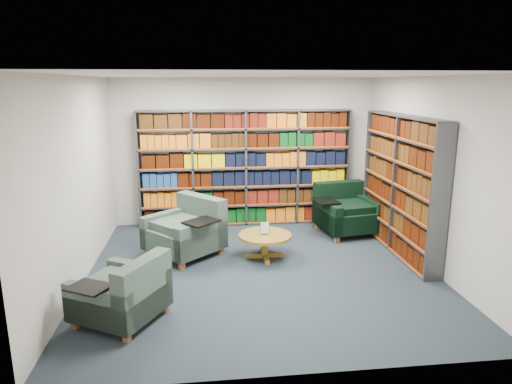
{
  "coord_description": "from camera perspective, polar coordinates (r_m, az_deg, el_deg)",
  "views": [
    {
      "loc": [
        -0.8,
        -6.23,
        2.7
      ],
      "look_at": [
        0.0,
        0.6,
        1.05
      ],
      "focal_mm": 32.0,
      "sensor_mm": 36.0,
      "label": 1
    }
  ],
  "objects": [
    {
      "name": "chair_teal_front",
      "position": [
        5.57,
        -15.97,
        -12.36
      ],
      "size": [
        1.19,
        1.19,
        0.79
      ],
      "color": "#01233E",
      "rests_on": "ground"
    },
    {
      "name": "chair_teal_left",
      "position": [
        7.46,
        -8.4,
        -4.91
      ],
      "size": [
        1.4,
        1.4,
        0.91
      ],
      "color": "#01233E",
      "rests_on": "ground"
    },
    {
      "name": "coffee_table",
      "position": [
        7.19,
        1.12,
        -5.9
      ],
      "size": [
        0.83,
        0.83,
        0.58
      ],
      "color": "olive",
      "rests_on": "ground"
    },
    {
      "name": "chair_green_right",
      "position": [
        8.61,
        11.04,
        -2.55
      ],
      "size": [
        1.24,
        1.13,
        0.89
      ],
      "color": "black",
      "rests_on": "ground"
    },
    {
      "name": "bookshelf_back",
      "position": [
        8.76,
        -1.33,
        2.94
      ],
      "size": [
        4.0,
        0.28,
        2.2
      ],
      "color": "#47494F",
      "rests_on": "ground"
    },
    {
      "name": "bookshelf_right",
      "position": [
        7.69,
        17.6,
        0.82
      ],
      "size": [
        0.28,
        2.5,
        2.2
      ],
      "color": "#47494F",
      "rests_on": "ground"
    },
    {
      "name": "room_shell",
      "position": [
        6.42,
        0.62,
        1.8
      ],
      "size": [
        5.02,
        5.02,
        2.82
      ],
      "color": "black",
      "rests_on": "ground"
    }
  ]
}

